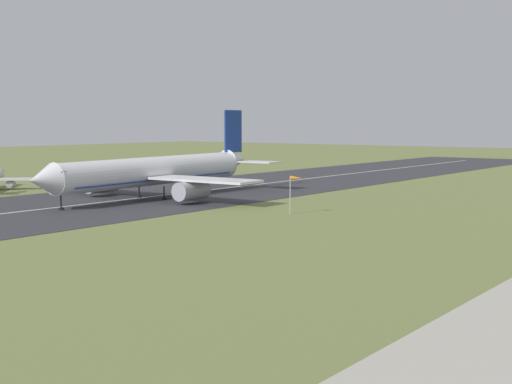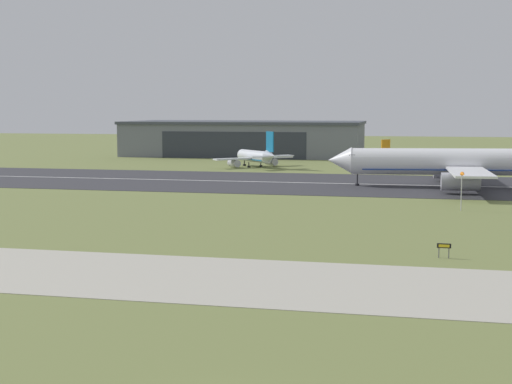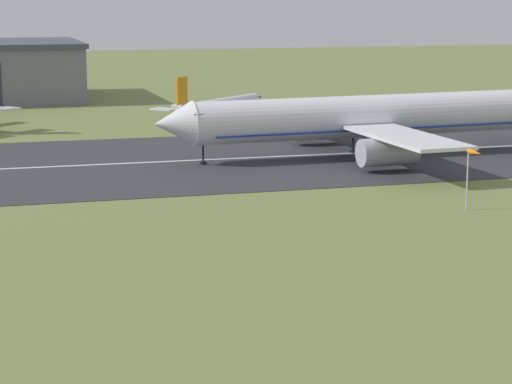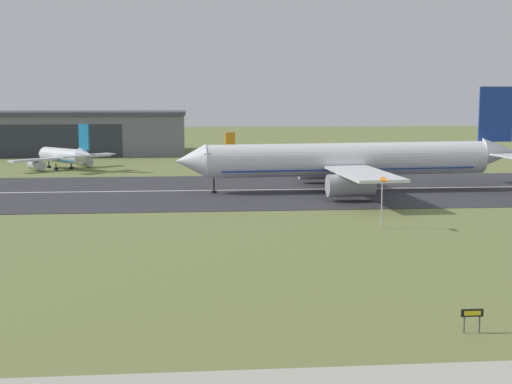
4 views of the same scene
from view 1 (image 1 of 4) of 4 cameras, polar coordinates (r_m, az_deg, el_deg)
ground_plane at (r=83.43m, az=8.07°, el=-4.06°), size 646.77×646.77×0.00m
runway_strip at (r=120.55m, az=-15.92°, el=-1.24°), size 406.77×43.23×0.06m
runway_centreline at (r=120.54m, az=-15.92°, el=-1.22°), size 366.09×0.70×0.01m
airplane_landing at (r=131.35m, az=-8.16°, el=1.60°), size 55.36×46.23×16.49m
windsock_pole at (r=107.38m, az=3.18°, el=0.92°), size 0.79×2.07×5.89m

